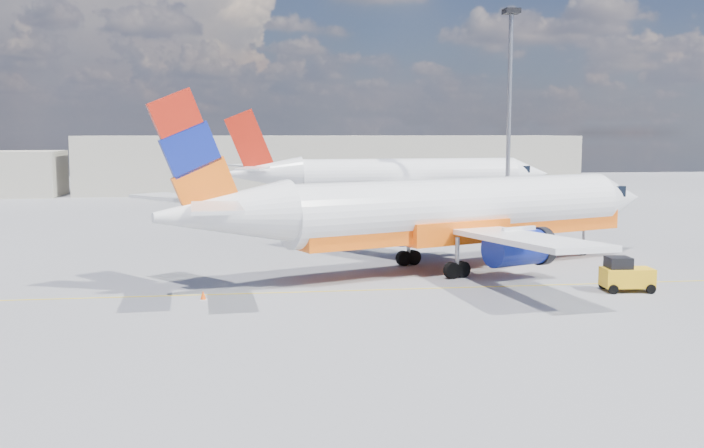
{
  "coord_description": "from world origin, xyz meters",
  "views": [
    {
      "loc": [
        -7.92,
        -37.88,
        8.42
      ],
      "look_at": [
        -2.02,
        3.86,
        3.5
      ],
      "focal_mm": 40.0,
      "sensor_mm": 36.0,
      "label": 1
    }
  ],
  "objects": [
    {
      "name": "ground",
      "position": [
        0.0,
        0.0,
        0.0
      ],
      "size": [
        240.0,
        240.0,
        0.0
      ],
      "primitive_type": "plane",
      "color": "slate",
      "rests_on": "ground"
    },
    {
      "name": "taxi_line",
      "position": [
        0.0,
        3.0,
        0.01
      ],
      "size": [
        70.0,
        0.15,
        0.01
      ],
      "primitive_type": "cube",
      "color": "gold",
      "rests_on": "ground"
    },
    {
      "name": "terminal_main",
      "position": [
        5.0,
        75.0,
        4.0
      ],
      "size": [
        70.0,
        14.0,
        8.0
      ],
      "primitive_type": "cube",
      "color": "#A6A18F",
      "rests_on": "ground"
    },
    {
      "name": "main_jet",
      "position": [
        4.44,
        8.55,
        3.59
      ],
      "size": [
        35.19,
        26.6,
        10.76
      ],
      "rotation": [
        0.0,
        0.0,
        0.37
      ],
      "color": "white",
      "rests_on": "ground"
    },
    {
      "name": "second_jet",
      "position": [
        8.91,
        44.5,
        3.62
      ],
      "size": [
        35.84,
        28.26,
        10.87
      ],
      "rotation": [
        0.0,
        0.0,
        0.08
      ],
      "color": "white",
      "rests_on": "ground"
    },
    {
      "name": "gse_tug",
      "position": [
        12.28,
        0.8,
        0.88
      ],
      "size": [
        2.73,
        1.83,
        1.86
      ],
      "rotation": [
        0.0,
        0.0,
        -0.09
      ],
      "color": "black",
      "rests_on": "ground"
    },
    {
      "name": "traffic_cone",
      "position": [
        -9.94,
        1.73,
        0.24
      ],
      "size": [
        0.35,
        0.35,
        0.49
      ],
      "color": "white",
      "rests_on": "ground"
    },
    {
      "name": "floodlight_mast",
      "position": [
        18.16,
        36.64,
        12.19
      ],
      "size": [
        1.48,
        1.48,
        20.33
      ],
      "color": "gray",
      "rests_on": "ground"
    }
  ]
}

